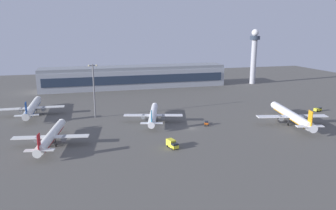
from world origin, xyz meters
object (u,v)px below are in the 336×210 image
(control_tower, at_px, (254,53))
(airplane_far_stand, at_px, (51,136))
(catering_truck, at_px, (172,144))
(cargo_loader, at_px, (318,109))
(airplane_mid_apron, at_px, (292,116))
(airplane_near_gate, at_px, (32,108))
(pushback_tug, at_px, (206,123))
(apron_light_central, at_px, (94,88))
(airplane_taxiway_distant, at_px, (153,115))

(control_tower, bearing_deg, airplane_far_stand, -143.82)
(catering_truck, xyz_separation_m, cargo_loader, (92.07, 31.93, -0.40))
(airplane_mid_apron, relative_size, airplane_near_gate, 1.03)
(airplane_near_gate, bearing_deg, cargo_loader, -11.25)
(airplane_near_gate, height_order, pushback_tug, airplane_near_gate)
(apron_light_central, bearing_deg, airplane_mid_apron, -22.15)
(airplane_mid_apron, distance_m, airplane_near_gate, 130.27)
(control_tower, height_order, airplane_taxiway_distant, control_tower)
(airplane_mid_apron, height_order, airplane_near_gate, airplane_mid_apron)
(airplane_near_gate, bearing_deg, catering_truck, -47.28)
(airplane_mid_apron, distance_m, pushback_tug, 40.49)
(airplane_taxiway_distant, bearing_deg, apron_light_central, 165.73)
(airplane_far_stand, xyz_separation_m, apron_light_central, (18.33, 36.22, 11.81))
(control_tower, bearing_deg, pushback_tug, -128.91)
(catering_truck, height_order, apron_light_central, apron_light_central)
(airplane_mid_apron, xyz_separation_m, airplane_far_stand, (-107.32, 0.00, -0.55))
(airplane_mid_apron, relative_size, catering_truck, 7.00)
(airplane_taxiway_distant, relative_size, pushback_tug, 10.35)
(airplane_taxiway_distant, xyz_separation_m, cargo_loader, (91.35, -4.00, -2.37))
(airplane_near_gate, relative_size, cargo_loader, 9.37)
(control_tower, xyz_separation_m, airplane_far_stand, (-148.48, -108.58, -21.60))
(control_tower, height_order, cargo_loader, control_tower)
(airplane_taxiway_distant, distance_m, catering_truck, 35.99)
(pushback_tug, distance_m, apron_light_central, 58.46)
(airplane_near_gate, relative_size, apron_light_central, 1.52)
(control_tower, height_order, catering_truck, control_tower)
(airplane_mid_apron, height_order, airplane_taxiway_distant, airplane_mid_apron)
(airplane_far_stand, relative_size, cargo_loader, 8.42)
(apron_light_central, bearing_deg, pushback_tug, -28.95)
(airplane_near_gate, relative_size, pushback_tug, 11.86)
(control_tower, relative_size, apron_light_central, 1.62)
(catering_truck, bearing_deg, apron_light_central, -78.78)
(control_tower, relative_size, airplane_mid_apron, 1.03)
(airplane_mid_apron, height_order, airplane_far_stand, airplane_mid_apron)
(airplane_near_gate, distance_m, pushback_tug, 90.82)
(airplane_far_stand, height_order, apron_light_central, apron_light_central)
(airplane_mid_apron, bearing_deg, airplane_far_stand, -167.93)
(control_tower, distance_m, airplane_taxiway_distant, 137.20)
(cargo_loader, bearing_deg, catering_truck, -80.18)
(control_tower, relative_size, pushback_tug, 12.64)
(airplane_mid_apron, height_order, catering_truck, airplane_mid_apron)
(airplane_far_stand, bearing_deg, control_tower, 45.68)
(airplane_near_gate, xyz_separation_m, catering_truck, (57.48, -64.83, -2.43))
(airplane_taxiway_distant, relative_size, cargo_loader, 8.18)
(airplane_taxiway_distant, height_order, cargo_loader, airplane_taxiway_distant)
(airplane_near_gate, xyz_separation_m, pushback_tug, (80.95, -41.08, -2.94))
(airplane_taxiway_distant, xyz_separation_m, pushback_tug, (22.76, -12.18, -2.48))
(catering_truck, xyz_separation_m, pushback_tug, (23.47, 23.75, -0.51))
(catering_truck, relative_size, pushback_tug, 1.75)
(control_tower, height_order, apron_light_central, control_tower)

